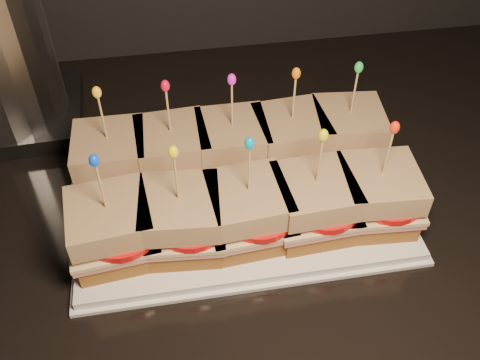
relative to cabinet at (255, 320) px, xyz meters
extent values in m
cube|color=black|center=(0.00, 0.00, 0.00)|extent=(2.48, 0.69, 0.87)
cube|color=black|center=(0.00, 0.00, 0.45)|extent=(2.52, 0.73, 0.03)
cube|color=white|center=(-0.05, -0.09, 0.48)|extent=(0.45, 0.28, 0.02)
cube|color=white|center=(-0.05, -0.09, 0.47)|extent=(0.47, 0.29, 0.01)
cube|color=brown|center=(-0.22, -0.02, 0.50)|extent=(0.10, 0.10, 0.03)
cube|color=#C76E6B|center=(-0.22, -0.02, 0.52)|extent=(0.11, 0.10, 0.01)
cube|color=beige|center=(-0.22, -0.02, 0.53)|extent=(0.11, 0.11, 0.01)
cylinder|color=red|center=(-0.21, -0.03, 0.53)|extent=(0.10, 0.10, 0.01)
cube|color=brown|center=(-0.22, -0.02, 0.56)|extent=(0.10, 0.10, 0.03)
cylinder|color=tan|center=(-0.22, -0.02, 0.60)|extent=(0.00, 0.00, 0.09)
ellipsoid|color=yellow|center=(-0.22, -0.02, 0.65)|extent=(0.01, 0.01, 0.02)
cube|color=brown|center=(-0.13, -0.02, 0.50)|extent=(0.10, 0.10, 0.03)
cube|color=#C76E6B|center=(-0.13, -0.02, 0.52)|extent=(0.11, 0.11, 0.01)
cube|color=beige|center=(-0.13, -0.02, 0.53)|extent=(0.11, 0.11, 0.01)
cylinder|color=red|center=(-0.12, -0.03, 0.53)|extent=(0.10, 0.10, 0.01)
cube|color=brown|center=(-0.13, -0.02, 0.56)|extent=(0.10, 0.10, 0.03)
cylinder|color=tan|center=(-0.13, -0.02, 0.60)|extent=(0.00, 0.00, 0.09)
ellipsoid|color=red|center=(-0.13, -0.02, 0.65)|extent=(0.01, 0.01, 0.02)
cube|color=brown|center=(-0.05, -0.02, 0.50)|extent=(0.10, 0.10, 0.03)
cube|color=#C76E6B|center=(-0.05, -0.02, 0.52)|extent=(0.11, 0.10, 0.01)
cube|color=beige|center=(-0.05, -0.02, 0.53)|extent=(0.11, 0.11, 0.01)
cylinder|color=red|center=(-0.04, -0.03, 0.53)|extent=(0.10, 0.10, 0.01)
cube|color=brown|center=(-0.05, -0.02, 0.56)|extent=(0.10, 0.10, 0.03)
cylinder|color=tan|center=(-0.05, -0.02, 0.60)|extent=(0.00, 0.00, 0.09)
ellipsoid|color=#D71DC4|center=(-0.05, -0.02, 0.65)|extent=(0.01, 0.01, 0.02)
cube|color=brown|center=(0.04, -0.02, 0.50)|extent=(0.10, 0.10, 0.03)
cube|color=#C76E6B|center=(0.04, -0.02, 0.52)|extent=(0.11, 0.11, 0.01)
cube|color=beige|center=(0.04, -0.02, 0.53)|extent=(0.12, 0.11, 0.01)
cylinder|color=red|center=(0.05, -0.03, 0.53)|extent=(0.10, 0.10, 0.01)
cube|color=brown|center=(0.04, -0.02, 0.56)|extent=(0.11, 0.11, 0.03)
cylinder|color=tan|center=(0.04, -0.02, 0.60)|extent=(0.00, 0.00, 0.09)
ellipsoid|color=orange|center=(0.04, -0.02, 0.65)|extent=(0.01, 0.01, 0.02)
cube|color=brown|center=(0.13, -0.02, 0.50)|extent=(0.11, 0.11, 0.03)
cube|color=#C76E6B|center=(0.13, -0.02, 0.52)|extent=(0.12, 0.11, 0.01)
cube|color=beige|center=(0.13, -0.02, 0.53)|extent=(0.12, 0.12, 0.01)
cylinder|color=red|center=(0.14, -0.03, 0.53)|extent=(0.10, 0.10, 0.01)
cube|color=brown|center=(0.13, -0.02, 0.56)|extent=(0.11, 0.11, 0.03)
cylinder|color=tan|center=(0.13, -0.02, 0.60)|extent=(0.00, 0.00, 0.09)
ellipsoid|color=green|center=(0.13, -0.02, 0.65)|extent=(0.01, 0.01, 0.02)
cube|color=brown|center=(-0.22, -0.15, 0.50)|extent=(0.11, 0.11, 0.03)
cube|color=#C76E6B|center=(-0.22, -0.15, 0.52)|extent=(0.12, 0.11, 0.01)
cube|color=beige|center=(-0.22, -0.15, 0.53)|extent=(0.12, 0.12, 0.01)
cylinder|color=red|center=(-0.21, -0.16, 0.53)|extent=(0.10, 0.10, 0.01)
cube|color=brown|center=(-0.22, -0.15, 0.56)|extent=(0.11, 0.11, 0.03)
cylinder|color=tan|center=(-0.22, -0.15, 0.60)|extent=(0.00, 0.00, 0.09)
ellipsoid|color=blue|center=(-0.22, -0.15, 0.65)|extent=(0.01, 0.01, 0.02)
cube|color=brown|center=(-0.13, -0.15, 0.50)|extent=(0.11, 0.11, 0.03)
cube|color=#C76E6B|center=(-0.13, -0.15, 0.52)|extent=(0.12, 0.11, 0.01)
cube|color=beige|center=(-0.13, -0.15, 0.53)|extent=(0.12, 0.11, 0.01)
cylinder|color=red|center=(-0.12, -0.16, 0.53)|extent=(0.10, 0.10, 0.01)
cube|color=brown|center=(-0.13, -0.15, 0.56)|extent=(0.11, 0.11, 0.03)
cylinder|color=tan|center=(-0.13, -0.15, 0.60)|extent=(0.00, 0.00, 0.09)
ellipsoid|color=yellow|center=(-0.13, -0.15, 0.65)|extent=(0.01, 0.01, 0.02)
cube|color=brown|center=(-0.05, -0.15, 0.50)|extent=(0.10, 0.10, 0.03)
cube|color=#C76E6B|center=(-0.05, -0.15, 0.52)|extent=(0.11, 0.11, 0.01)
cube|color=beige|center=(-0.05, -0.15, 0.53)|extent=(0.12, 0.11, 0.01)
cylinder|color=red|center=(-0.04, -0.16, 0.53)|extent=(0.10, 0.10, 0.01)
cube|color=brown|center=(-0.05, -0.15, 0.56)|extent=(0.11, 0.11, 0.03)
cylinder|color=tan|center=(-0.05, -0.15, 0.60)|extent=(0.00, 0.00, 0.09)
ellipsoid|color=#038CB6|center=(-0.05, -0.15, 0.65)|extent=(0.01, 0.01, 0.02)
cube|color=brown|center=(0.04, -0.15, 0.50)|extent=(0.10, 0.10, 0.03)
cube|color=#C76E6B|center=(0.04, -0.15, 0.52)|extent=(0.11, 0.11, 0.01)
cube|color=beige|center=(0.04, -0.15, 0.53)|extent=(0.11, 0.11, 0.01)
cylinder|color=red|center=(0.05, -0.16, 0.53)|extent=(0.10, 0.10, 0.01)
cube|color=brown|center=(0.04, -0.15, 0.56)|extent=(0.10, 0.10, 0.03)
cylinder|color=tan|center=(0.04, -0.15, 0.60)|extent=(0.00, 0.00, 0.09)
ellipsoid|color=yellow|center=(0.04, -0.15, 0.65)|extent=(0.01, 0.01, 0.02)
cube|color=brown|center=(0.13, -0.15, 0.50)|extent=(0.10, 0.10, 0.03)
cube|color=#C76E6B|center=(0.13, -0.15, 0.52)|extent=(0.11, 0.11, 0.01)
cube|color=beige|center=(0.13, -0.15, 0.53)|extent=(0.12, 0.11, 0.01)
cylinder|color=red|center=(0.14, -0.16, 0.53)|extent=(0.10, 0.10, 0.01)
cube|color=brown|center=(0.13, -0.15, 0.56)|extent=(0.11, 0.11, 0.03)
cylinder|color=tan|center=(0.13, -0.15, 0.60)|extent=(0.00, 0.00, 0.09)
ellipsoid|color=red|center=(0.13, -0.15, 0.65)|extent=(0.01, 0.01, 0.02)
cube|color=#262628|center=(-0.40, 0.17, 0.48)|extent=(0.24, 0.20, 0.03)
camera|label=1|loc=(-0.14, -0.61, 1.04)|focal=40.00mm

